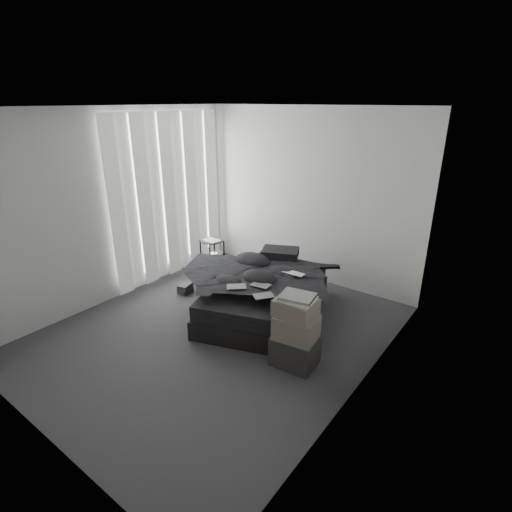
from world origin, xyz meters
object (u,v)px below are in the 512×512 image
Objects in this scene: laptop at (292,270)px; box_lower at (295,350)px; side_stand at (213,259)px; bed at (265,305)px.

laptop is 1.14m from box_lower.
laptop reaches higher than box_lower.
box_lower is (2.22, -1.13, -0.15)m from side_stand.
laptop is 0.64× the size of box_lower.
box_lower is (0.59, -0.85, -0.49)m from laptop.
bed is at bearing -17.92° from side_stand.
laptop is 0.46× the size of side_stand.
laptop reaches higher than bed.
box_lower is at bearing -57.21° from bed.
laptop is (0.30, 0.15, 0.54)m from bed.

